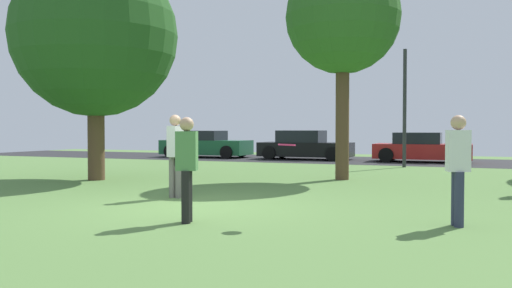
% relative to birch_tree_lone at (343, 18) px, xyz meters
% --- Properties ---
extents(ground_plane, '(44.00, 44.00, 0.00)m').
position_rel_birch_tree_lone_xyz_m(ground_plane, '(-1.35, -6.42, -4.65)').
color(ground_plane, '#5B8442').
extents(road_strip, '(44.00, 6.40, 0.01)m').
position_rel_birch_tree_lone_xyz_m(road_strip, '(-1.35, 9.58, -4.65)').
color(road_strip, '#28282B').
rests_on(road_strip, ground_plane).
extents(birch_tree_lone, '(3.29, 3.29, 6.34)m').
position_rel_birch_tree_lone_xyz_m(birch_tree_lone, '(0.00, 0.00, 0.00)').
color(birch_tree_lone, brown).
rests_on(birch_tree_lone, ground_plane).
extents(maple_tree_far, '(4.67, 4.67, 6.48)m').
position_rel_birch_tree_lone_xyz_m(maple_tree_far, '(-6.51, -2.78, -0.53)').
color(maple_tree_far, brown).
rests_on(maple_tree_far, ground_plane).
extents(person_thrower, '(0.37, 0.31, 1.65)m').
position_rel_birch_tree_lone_xyz_m(person_thrower, '(-0.61, -7.90, -3.74)').
color(person_thrower, black).
rests_on(person_thrower, ground_plane).
extents(person_catcher, '(0.37, 0.31, 1.67)m').
position_rel_birch_tree_lone_xyz_m(person_catcher, '(3.31, -6.63, -3.73)').
color(person_catcher, '#2D334C').
rests_on(person_catcher, ground_plane).
extents(person_walking, '(0.30, 0.33, 1.76)m').
position_rel_birch_tree_lone_xyz_m(person_walking, '(-2.33, -5.39, -3.67)').
color(person_walking, slate).
rests_on(person_walking, ground_plane).
extents(frisbee_disc, '(0.38, 0.38, 0.04)m').
position_rel_birch_tree_lone_xyz_m(frisbee_disc, '(0.87, -7.42, -3.43)').
color(frisbee_disc, '#EA2D6B').
extents(parked_car_green, '(4.60, 2.04, 1.37)m').
position_rel_birch_tree_lone_xyz_m(parked_car_green, '(-9.40, 9.34, -4.01)').
color(parked_car_green, '#195633').
rests_on(parked_car_green, ground_plane).
extents(parked_car_black, '(4.38, 2.07, 1.39)m').
position_rel_birch_tree_lone_xyz_m(parked_car_black, '(-4.03, 9.38, -4.02)').
color(parked_car_black, black).
rests_on(parked_car_black, ground_plane).
extents(parked_car_red, '(4.12, 2.01, 1.31)m').
position_rel_birch_tree_lone_xyz_m(parked_car_red, '(1.36, 9.39, -4.05)').
color(parked_car_red, '#B21E1E').
rests_on(parked_car_red, ground_plane).
extents(street_lamp_post, '(0.14, 0.14, 4.50)m').
position_rel_birch_tree_lone_xyz_m(street_lamp_post, '(1.05, 5.78, -2.40)').
color(street_lamp_post, '#2D2D33').
rests_on(street_lamp_post, ground_plane).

